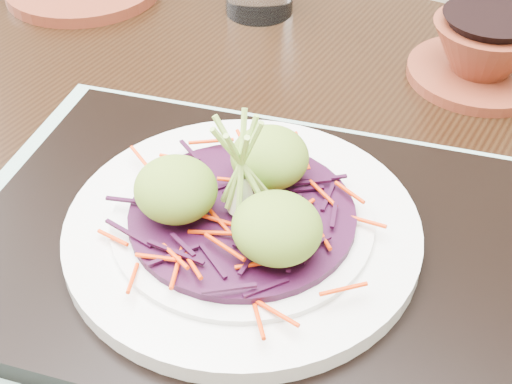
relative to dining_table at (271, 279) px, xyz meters
The scene contains 9 objects.
dining_table is the anchor object (origin of this frame).
placemat 0.13m from the dining_table, 79.18° to the right, with size 0.46×0.36×0.00m, color #86AD95.
serving_tray 0.14m from the dining_table, 79.18° to the right, with size 0.40×0.30×0.02m, color black.
white_plate 0.15m from the dining_table, 79.18° to the right, with size 0.26×0.26×0.02m.
cabbage_bed 0.16m from the dining_table, 79.18° to the right, with size 0.16×0.16×0.01m, color black.
carrot_julienne 0.17m from the dining_table, 79.18° to the right, with size 0.20×0.20×0.01m, color red, non-canonical shape.
guacamole_scoops 0.18m from the dining_table, 79.28° to the right, with size 0.14×0.13×0.04m.
scallion_garnish 0.20m from the dining_table, 79.18° to the right, with size 0.06×0.06×0.09m, color #8EB749, non-canonical shape.
terracotta_bowl_set 0.31m from the dining_table, 70.03° to the left, with size 0.18×0.18×0.06m.
Camera 1 is at (0.31, -0.40, 1.16)m, focal length 50.00 mm.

